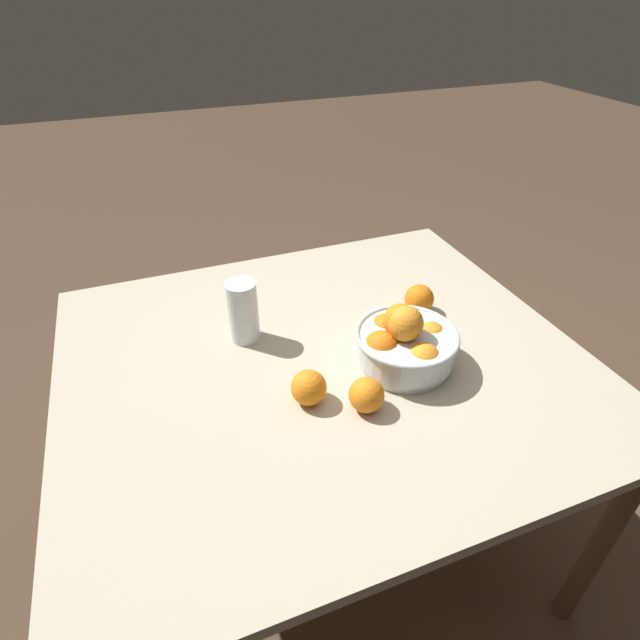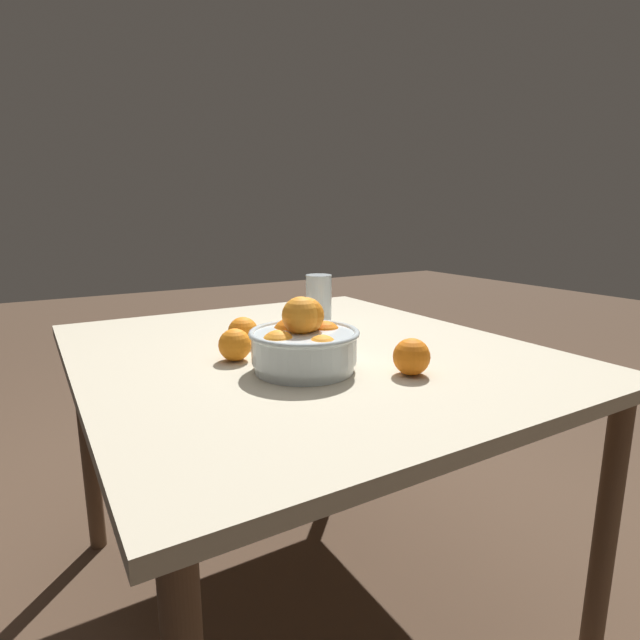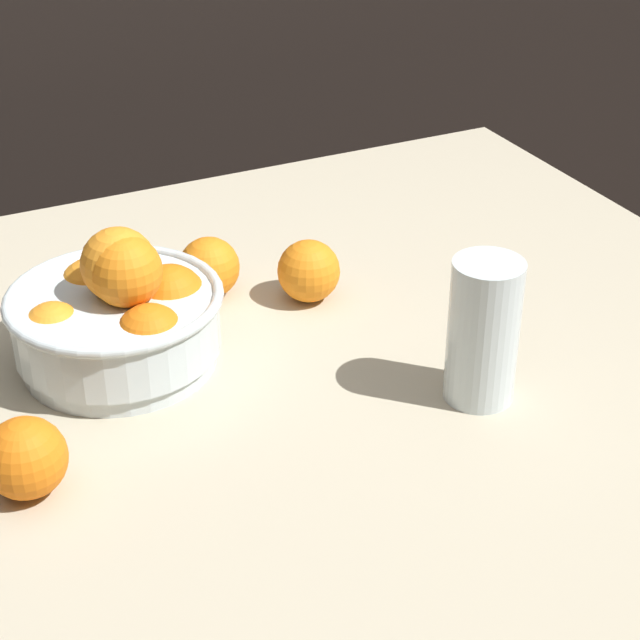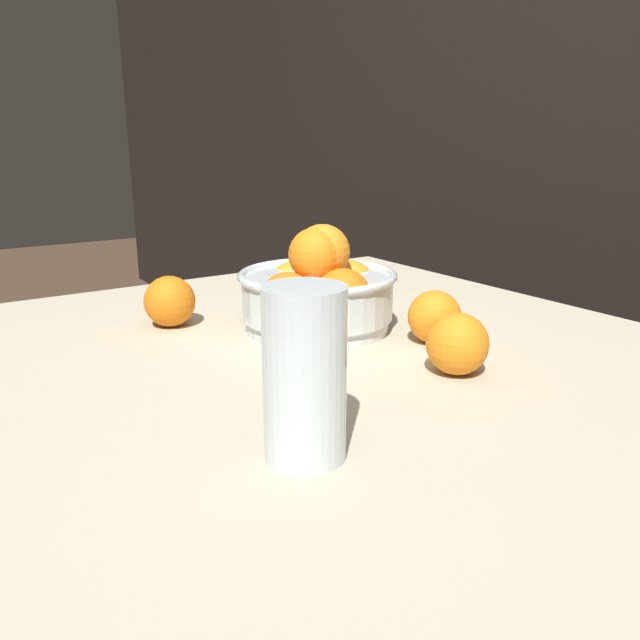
% 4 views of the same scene
% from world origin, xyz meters
% --- Properties ---
extents(dining_table, '(1.21, 1.06, 0.74)m').
position_xyz_m(dining_table, '(0.00, 0.00, 0.66)').
color(dining_table, '#B7AD93').
rests_on(dining_table, ground_plane).
extents(fruit_bowl, '(0.24, 0.24, 0.16)m').
position_xyz_m(fruit_bowl, '(-0.16, 0.09, 0.80)').
color(fruit_bowl, silver).
rests_on(fruit_bowl, dining_table).
extents(juice_glass, '(0.07, 0.07, 0.16)m').
position_xyz_m(juice_glass, '(0.16, -0.14, 0.81)').
color(juice_glass, '#F4A314').
rests_on(juice_glass, dining_table).
extents(orange_loose_near_bowl, '(0.08, 0.08, 0.08)m').
position_xyz_m(orange_loose_near_bowl, '(-0.31, -0.09, 0.77)').
color(orange_loose_near_bowl, orange).
rests_on(orange_loose_near_bowl, dining_table).
extents(orange_loose_front, '(0.08, 0.08, 0.08)m').
position_xyz_m(orange_loose_front, '(-0.02, 0.19, 0.77)').
color(orange_loose_front, orange).
rests_on(orange_loose_front, dining_table).
extents(orange_loose_aside, '(0.08, 0.08, 0.08)m').
position_xyz_m(orange_loose_aside, '(0.08, 0.13, 0.77)').
color(orange_loose_aside, orange).
rests_on(orange_loose_aside, dining_table).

